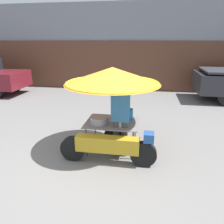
# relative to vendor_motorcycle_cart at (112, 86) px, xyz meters

# --- Properties ---
(ground_plane) EXTENTS (36.00, 36.00, 0.00)m
(ground_plane) POSITION_rel_vendor_motorcycle_cart_xyz_m (-0.20, -0.59, -1.52)
(ground_plane) COLOR slate
(shopfront_building) EXTENTS (28.00, 2.06, 4.15)m
(shopfront_building) POSITION_rel_vendor_motorcycle_cart_xyz_m (-0.20, 7.44, 0.54)
(shopfront_building) COLOR gray
(shopfront_building) RESTS_ON ground
(vendor_motorcycle_cart) EXTENTS (2.07, 2.07, 1.91)m
(vendor_motorcycle_cart) POSITION_rel_vendor_motorcycle_cart_xyz_m (0.00, 0.00, 0.00)
(vendor_motorcycle_cart) COLOR black
(vendor_motorcycle_cart) RESTS_ON ground
(vendor_person) EXTENTS (0.38, 0.22, 1.66)m
(vendor_person) POSITION_rel_vendor_motorcycle_cart_xyz_m (0.21, -0.22, -0.59)
(vendor_person) COLOR #4C473D
(vendor_person) RESTS_ON ground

